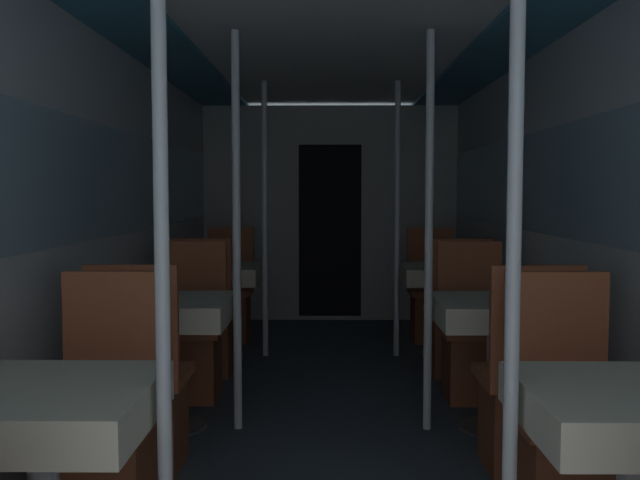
{
  "coord_description": "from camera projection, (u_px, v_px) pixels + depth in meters",
  "views": [
    {
      "loc": [
        -0.03,
        -1.31,
        1.33
      ],
      "look_at": [
        -0.08,
        3.2,
        1.02
      ],
      "focal_mm": 40.0,
      "sensor_mm": 36.0,
      "label": 1
    }
  ],
  "objects": [
    {
      "name": "bulkhead_far",
      "position": [
        330.0,
        214.0,
        7.33
      ],
      "size": [
        2.59,
        0.09,
        2.2
      ],
      "color": "#A8A8A3",
      "rests_on": "ground_plane"
    },
    {
      "name": "dining_table_left_0",
      "position": [
        42.0,
        420.0,
        2.19
      ],
      "size": [
        0.67,
        0.67,
        0.73
      ],
      "color": "#4C4C51",
      "rests_on": "ground_plane"
    },
    {
      "name": "support_pole_left_0",
      "position": [
        162.0,
        267.0,
        2.15
      ],
      "size": [
        0.05,
        0.05,
        2.2
      ],
      "color": "silver",
      "rests_on": "ground_plane"
    },
    {
      "name": "chair_left_far_0",
      "position": [
        105.0,
        451.0,
        2.81
      ],
      "size": [
        0.42,
        0.42,
        1.0
      ],
      "rotation": [
        0.0,
        0.0,
        3.14
      ],
      "color": "brown",
      "rests_on": "ground_plane"
    },
    {
      "name": "dining_table_right_0",
      "position": [
        635.0,
        422.0,
        2.17
      ],
      "size": [
        0.67,
        0.67,
        0.73
      ],
      "color": "#4C4C51",
      "rests_on": "ground_plane"
    },
    {
      "name": "support_pole_right_2",
      "position": [
        397.0,
        220.0,
        5.69
      ],
      "size": [
        0.05,
        0.05,
        2.2
      ],
      "color": "silver",
      "rests_on": "ground_plane"
    },
    {
      "name": "support_pole_left_2",
      "position": [
        265.0,
        220.0,
        5.7
      ],
      "size": [
        0.05,
        0.05,
        2.2
      ],
      "color": "silver",
      "rests_on": "ground_plane"
    },
    {
      "name": "dining_table_right_2",
      "position": [
        444.0,
        279.0,
        5.72
      ],
      "size": [
        0.67,
        0.67,
        0.73
      ],
      "color": "#4C4C51",
      "rests_on": "ground_plane"
    },
    {
      "name": "dining_table_left_1",
      "position": [
        170.0,
        318.0,
        3.96
      ],
      "size": [
        0.67,
        0.67,
        0.73
      ],
      "color": "#4C4C51",
      "rests_on": "ground_plane"
    },
    {
      "name": "chair_left_near_2",
      "position": [
        206.0,
        333.0,
        5.17
      ],
      "size": [
        0.42,
        0.42,
        1.0
      ],
      "color": "brown",
      "rests_on": "ground_plane"
    },
    {
      "name": "dining_table_right_1",
      "position": [
        496.0,
        318.0,
        3.95
      ],
      "size": [
        0.67,
        0.67,
        0.73
      ],
      "color": "#4C4C51",
      "rests_on": "ground_plane"
    },
    {
      "name": "chair_right_far_2",
      "position": [
        432.0,
        307.0,
        6.34
      ],
      "size": [
        0.42,
        0.42,
        1.0
      ],
      "rotation": [
        0.0,
        0.0,
        3.14
      ],
      "color": "brown",
      "rests_on": "ground_plane"
    },
    {
      "name": "chair_right_near_1",
      "position": [
        525.0,
        408.0,
        3.37
      ],
      "size": [
        0.42,
        0.42,
        1.0
      ],
      "color": "brown",
      "rests_on": "ground_plane"
    },
    {
      "name": "dining_table_left_2",
      "position": [
        218.0,
        279.0,
        5.74
      ],
      "size": [
        0.67,
        0.67,
        0.73
      ],
      "color": "#4C4C51",
      "rests_on": "ground_plane"
    },
    {
      "name": "chair_right_far_0",
      "position": [
        566.0,
        453.0,
        2.79
      ],
      "size": [
        0.42,
        0.42,
        1.0
      ],
      "rotation": [
        0.0,
        0.0,
        3.14
      ],
      "color": "brown",
      "rests_on": "ground_plane"
    },
    {
      "name": "chair_left_near_1",
      "position": [
        143.0,
        407.0,
        3.39
      ],
      "size": [
        0.42,
        0.42,
        1.0
      ],
      "color": "brown",
      "rests_on": "ground_plane"
    },
    {
      "name": "support_pole_left_1",
      "position": [
        237.0,
        233.0,
        3.93
      ],
      "size": [
        0.05,
        0.05,
        2.2
      ],
      "color": "silver",
      "rests_on": "ground_plane"
    },
    {
      "name": "support_pole_right_1",
      "position": [
        429.0,
        233.0,
        3.92
      ],
      "size": [
        0.05,
        0.05,
        2.2
      ],
      "color": "silver",
      "rests_on": "ground_plane"
    },
    {
      "name": "chair_right_near_2",
      "position": [
        457.0,
        333.0,
        5.15
      ],
      "size": [
        0.42,
        0.42,
        1.0
      ],
      "color": "brown",
      "rests_on": "ground_plane"
    },
    {
      "name": "wall_right",
      "position": [
        563.0,
        224.0,
        4.08
      ],
      "size": [
        0.05,
        8.37,
        2.2
      ],
      "color": "silver",
      "rests_on": "ground_plane"
    },
    {
      "name": "wall_left",
      "position": [
        104.0,
        224.0,
        4.11
      ],
      "size": [
        0.05,
        8.37,
        2.2
      ],
      "color": "silver",
      "rests_on": "ground_plane"
    },
    {
      "name": "chair_right_far_1",
      "position": [
        473.0,
        351.0,
        4.56
      ],
      "size": [
        0.42,
        0.42,
        1.0
      ],
      "rotation": [
        0.0,
        0.0,
        3.14
      ],
      "color": "brown",
      "rests_on": "ground_plane"
    },
    {
      "name": "support_pole_right_0",
      "position": [
        513.0,
        267.0,
        2.14
      ],
      "size": [
        0.05,
        0.05,
        2.2
      ],
      "color": "silver",
      "rests_on": "ground_plane"
    },
    {
      "name": "chair_left_far_2",
      "position": [
        229.0,
        306.0,
        6.36
      ],
      "size": [
        0.42,
        0.42,
        1.0
      ],
      "rotation": [
        0.0,
        0.0,
        3.14
      ],
      "color": "brown",
      "rests_on": "ground_plane"
    },
    {
      "name": "chair_left_far_1",
      "position": [
        191.0,
        351.0,
        4.58
      ],
      "size": [
        0.42,
        0.42,
        1.0
      ],
      "rotation": [
        0.0,
        0.0,
        3.14
      ],
      "color": "brown",
      "rests_on": "ground_plane"
    },
    {
      "name": "ceiling_panel",
      "position": [
        333.0,
        29.0,
        4.02
      ],
      "size": [
        2.65,
        8.37,
        0.07
      ],
      "color": "white",
      "rests_on": "wall_left"
    }
  ]
}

